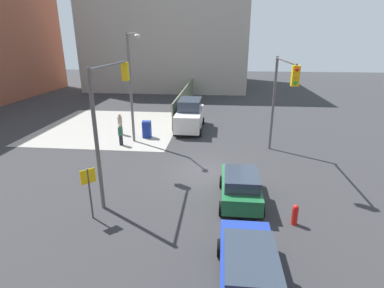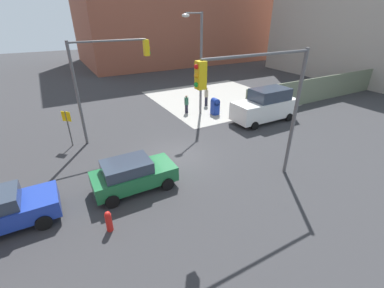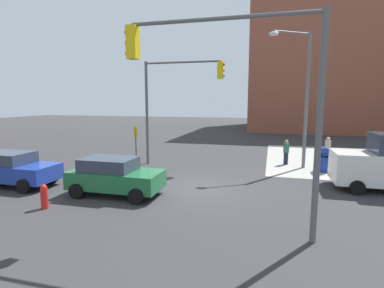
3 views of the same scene
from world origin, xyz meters
name	(u,v)px [view 2 (image 2 of 3)]	position (x,y,z in m)	size (l,w,h in m)	color
ground_plane	(176,156)	(0.00, 0.00, 0.00)	(120.00, 120.00, 0.00)	#333335
sidewalk_corner	(216,98)	(9.00, 9.00, 0.01)	(12.00, 12.00, 0.01)	#9E9B93
construction_fence	(318,89)	(17.15, 3.20, 1.20)	(18.30, 0.12, 2.40)	slate
building_warehouse_north	(173,5)	(16.24, 34.00, 9.26)	(32.00, 18.00, 18.52)	#93513D
smokestack	(249,6)	(30.11, 30.00, 9.23)	(1.80, 1.80, 18.45)	brown
traffic_signal_nw_corner	(106,71)	(-2.59, 4.50, 4.61)	(5.06, 0.36, 6.50)	#59595B
traffic_signal_se_corner	(264,95)	(2.24, -4.50, 4.65)	(5.87, 0.36, 6.50)	#59595B
street_lamp_corner	(199,58)	(4.89, 5.60, 4.70)	(2.41, 1.56, 8.00)	slate
warning_sign_two_way	(68,122)	(-5.40, 4.65, 1.64)	(0.48, 0.48, 2.40)	#4C4C4C
mailbox_blue	(215,106)	(6.20, 5.00, 0.76)	(0.56, 0.64, 1.43)	navy
fire_hydrant	(109,221)	(-5.00, -4.20, 0.49)	(0.26, 0.26, 0.94)	red
sedan_green	(133,174)	(-3.28, -1.96, 0.84)	(3.99, 2.02, 1.62)	#1E6638
van_white_delivery	(266,106)	(8.88, 1.80, 1.28)	(5.40, 2.32, 2.62)	white
pedestrian_crossing	(206,96)	(6.80, 7.40, 0.92)	(0.36, 0.36, 1.76)	#9E937A
pedestrian_waiting	(186,104)	(4.20, 6.50, 0.83)	(0.36, 0.36, 1.61)	#2D664C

